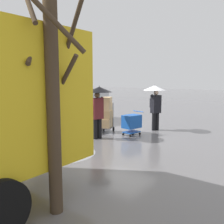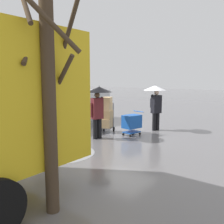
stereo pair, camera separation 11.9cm
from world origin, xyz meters
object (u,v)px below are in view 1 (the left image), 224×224
hand_dolly_boxes (107,114)px  pedestrian_black_side (155,97)px  cargo_van_parked_right (60,103)px  shopping_cart_vendor (132,122)px  bare_tree_near (53,101)px  pedestrian_pink_side (98,100)px

hand_dolly_boxes → pedestrian_black_side: bearing=-130.2°
cargo_van_parked_right → shopping_cart_vendor: bearing=-176.2°
cargo_van_parked_right → hand_dolly_boxes: 3.13m
shopping_cart_vendor → hand_dolly_boxes: bearing=10.5°
cargo_van_parked_right → bare_tree_near: (-6.66, 5.71, 0.87)m
cargo_van_parked_right → hand_dolly_boxes: size_ratio=3.33×
shopping_cart_vendor → bare_tree_near: 6.61m
hand_dolly_boxes → bare_tree_near: bearing=121.5°
cargo_van_parked_right → hand_dolly_boxes: cargo_van_parked_right is taller
pedestrian_black_side → shopping_cart_vendor: bearing=79.7°
cargo_van_parked_right → shopping_cart_vendor: size_ratio=5.25×
hand_dolly_boxes → pedestrian_pink_side: (-0.47, 1.10, 0.73)m
shopping_cart_vendor → pedestrian_pink_side: pedestrian_pink_side is taller
cargo_van_parked_right → shopping_cart_vendor: cargo_van_parked_right is taller
pedestrian_pink_side → bare_tree_near: bare_tree_near is taller
pedestrian_pink_side → bare_tree_near: size_ratio=0.55×
pedestrian_black_side → pedestrian_pink_side: bearing=70.6°
shopping_cart_vendor → pedestrian_pink_side: 1.82m
shopping_cart_vendor → pedestrian_pink_side: bearing=61.2°
shopping_cart_vendor → pedestrian_pink_side: (0.73, 1.33, 1.02)m
shopping_cart_vendor → pedestrian_black_side: size_ratio=0.47×
hand_dolly_boxes → pedestrian_pink_side: pedestrian_pink_side is taller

